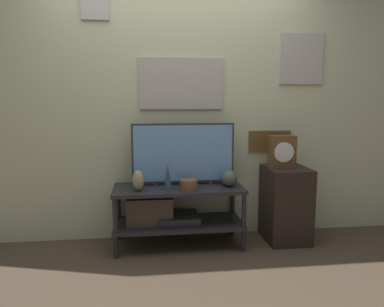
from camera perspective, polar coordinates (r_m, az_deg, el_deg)
ground_plane at (r=3.29m, az=-1.57°, el=-15.61°), size 12.00×12.00×0.00m
wall_back at (r=3.57m, az=-2.45°, el=8.70°), size 6.40×0.08×2.70m
media_console at (r=3.42m, az=-3.68°, el=-8.49°), size 1.16×0.48×0.55m
television at (r=3.43m, az=-1.34°, el=0.05°), size 0.94×0.05×0.57m
vase_urn_stoneware at (r=3.26m, az=-8.20°, el=-4.10°), size 0.10×0.11×0.18m
vase_slim_bronze at (r=3.27m, az=-3.70°, el=-3.56°), size 0.08×0.08×0.23m
vase_wide_bowl at (r=3.29m, az=-0.50°, el=-4.72°), size 0.16×0.16×0.09m
vase_round_glass at (r=3.40m, az=5.68°, el=-3.77°), size 0.15×0.15×0.15m
side_table at (r=3.67m, az=14.06°, el=-7.46°), size 0.39×0.45×0.70m
mantel_clock at (r=3.56m, az=13.56°, el=0.29°), size 0.25×0.11×0.30m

